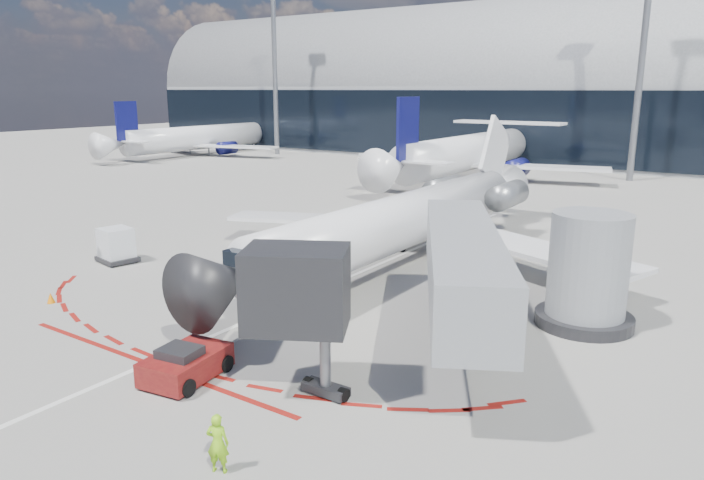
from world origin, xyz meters
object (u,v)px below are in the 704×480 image
Objects in this scene: ramp_worker at (218,443)px; uld_container at (116,245)px; pushback_tug at (186,364)px; regional_jet at (415,216)px.

uld_container is (-19.65, 11.20, 0.16)m from ramp_worker.
pushback_tug is at bearing -58.08° from ramp_worker.
ramp_worker is at bearing -74.91° from regional_jet.
regional_jet reaches higher than ramp_worker.
ramp_worker is at bearing -19.19° from uld_container.
ramp_worker is 0.69× the size of uld_container.
regional_jet is at bearing 84.18° from pushback_tug.
pushback_tug is (0.77, -17.67, -2.10)m from regional_jet.
regional_jet is at bearing -99.48° from ramp_worker.
regional_jet reaches higher than pushback_tug.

